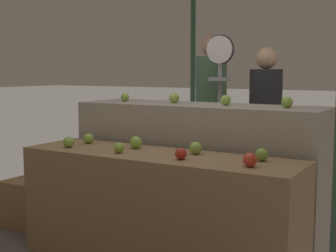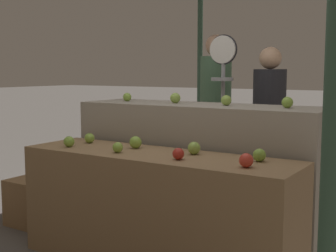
{
  "view_description": "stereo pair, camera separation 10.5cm",
  "coord_description": "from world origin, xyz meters",
  "px_view_note": "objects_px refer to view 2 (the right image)",
  "views": [
    {
      "loc": [
        1.64,
        -2.61,
        1.32
      ],
      "look_at": [
        -0.1,
        0.3,
        0.93
      ],
      "focal_mm": 50.0,
      "sensor_mm": 36.0,
      "label": 1
    },
    {
      "loc": [
        1.73,
        -2.55,
        1.32
      ],
      "look_at": [
        -0.1,
        0.3,
        0.93
      ],
      "focal_mm": 50.0,
      "sensor_mm": 36.0,
      "label": 2
    }
  ],
  "objects_px": {
    "wooden_crate_side": "(36,201)",
    "person_customer_left": "(216,103)",
    "person_vendor_at_scale": "(269,117)",
    "produce_scale": "(223,85)"
  },
  "relations": [
    {
      "from": "produce_scale",
      "to": "person_customer_left",
      "type": "height_order",
      "value": "person_customer_left"
    },
    {
      "from": "person_customer_left",
      "to": "wooden_crate_side",
      "type": "distance_m",
      "value": 2.05
    },
    {
      "from": "person_vendor_at_scale",
      "to": "person_customer_left",
      "type": "distance_m",
      "value": 0.72
    },
    {
      "from": "produce_scale",
      "to": "wooden_crate_side",
      "type": "height_order",
      "value": "produce_scale"
    },
    {
      "from": "person_vendor_at_scale",
      "to": "person_customer_left",
      "type": "bearing_deg",
      "value": -33.93
    },
    {
      "from": "person_vendor_at_scale",
      "to": "person_customer_left",
      "type": "height_order",
      "value": "person_customer_left"
    },
    {
      "from": "wooden_crate_side",
      "to": "person_customer_left",
      "type": "bearing_deg",
      "value": 61.79
    },
    {
      "from": "person_customer_left",
      "to": "person_vendor_at_scale",
      "type": "bearing_deg",
      "value": 169.46
    },
    {
      "from": "produce_scale",
      "to": "person_vendor_at_scale",
      "type": "distance_m",
      "value": 0.53
    },
    {
      "from": "person_vendor_at_scale",
      "to": "wooden_crate_side",
      "type": "distance_m",
      "value": 2.23
    }
  ]
}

